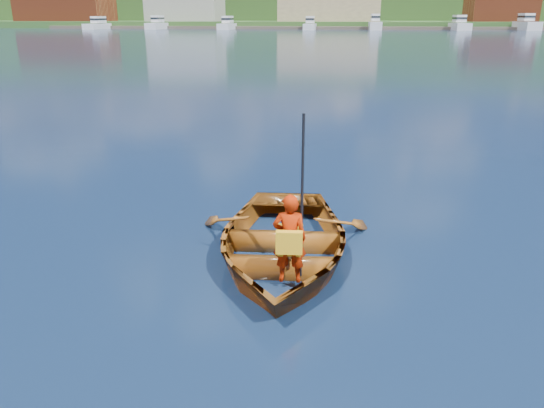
# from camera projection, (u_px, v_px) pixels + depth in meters

# --- Properties ---
(ground) EXTENTS (600.00, 600.00, 0.00)m
(ground) POSITION_uv_depth(u_px,v_px,m) (363.00, 238.00, 8.62)
(ground) COLOR #122C40
(ground) RESTS_ON ground
(rowboat) EXTENTS (3.09, 4.16, 0.83)m
(rowboat) POSITION_uv_depth(u_px,v_px,m) (281.00, 242.00, 7.82)
(rowboat) COLOR brown
(rowboat) RESTS_ON ground
(child_paddler) EXTENTS (0.45, 0.36, 2.19)m
(child_paddler) POSITION_uv_depth(u_px,v_px,m) (290.00, 238.00, 6.82)
(child_paddler) COLOR #B22103
(child_paddler) RESTS_ON ground
(dock) EXTENTS (160.04, 9.42, 0.80)m
(dock) POSITION_uv_depth(u_px,v_px,m) (318.00, 28.00, 147.75)
(dock) COLOR #4E4539
(dock) RESTS_ON ground
(waterfront_buildings) EXTENTS (202.00, 16.00, 14.00)m
(waterfront_buildings) POSITION_uv_depth(u_px,v_px,m) (320.00, 1.00, 161.22)
(waterfront_buildings) COLOR brown
(waterfront_buildings) RESTS_ON ground
(marina_yachts) EXTENTS (141.71, 13.10, 4.43)m
(marina_yachts) POSITION_uv_depth(u_px,v_px,m) (360.00, 24.00, 141.67)
(marina_yachts) COLOR silver
(marina_yachts) RESTS_ON ground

